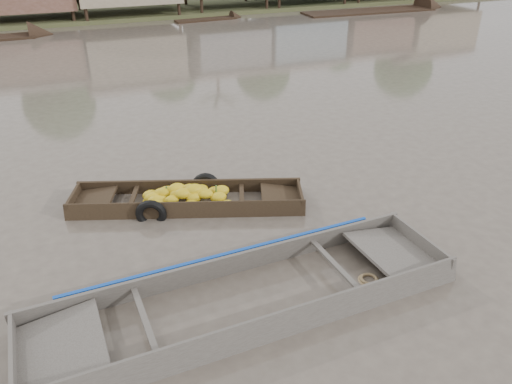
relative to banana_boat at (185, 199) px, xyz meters
name	(u,v)px	position (x,y,z in m)	size (l,w,h in m)	color
ground	(262,271)	(0.68, -2.98, -0.14)	(120.00, 120.00, 0.00)	#4E443C
banana_boat	(185,199)	(0.00, 0.00, 0.00)	(5.42, 3.02, 0.74)	black
viewer_boat	(248,301)	(0.12, -3.72, -0.08)	(7.52, 2.18, 0.60)	#433E39
distant_boats	(244,26)	(9.30, 20.47, -0.19)	(46.86, 15.27, 0.35)	black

